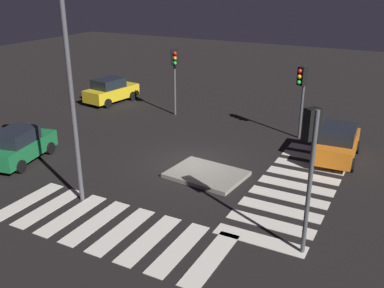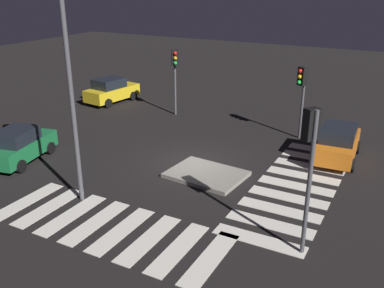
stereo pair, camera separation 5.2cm
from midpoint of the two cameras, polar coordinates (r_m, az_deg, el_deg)
name	(u,v)px [view 1 (the left image)]	position (r m, az deg, el deg)	size (l,w,h in m)	color
ground_plane	(192,164)	(20.54, -0.07, -2.60)	(80.00, 80.00, 0.00)	black
traffic_island	(206,174)	(19.23, 1.85, -4.04)	(3.46, 2.72, 0.18)	gray
car_orange	(338,143)	(21.85, 18.65, 0.14)	(2.05, 4.08, 1.74)	orange
car_yellow	(111,91)	(31.11, -10.73, 6.97)	(2.29, 4.14, 1.73)	gold
car_green	(19,146)	(22.07, -21.96, -0.20)	(2.39, 4.03, 1.66)	#196B38
traffic_light_north	(302,85)	(23.62, 14.27, 7.58)	(0.54, 0.53, 3.95)	#47474C
traffic_light_west	(175,66)	(27.07, -2.36, 10.26)	(0.54, 0.53, 4.18)	#47474C
traffic_light_east	(310,147)	(13.17, 15.29, -0.34)	(0.53, 0.54, 4.79)	#47474C
street_lamp	(67,55)	(16.06, -16.27, 11.24)	(0.56, 0.56, 8.55)	#47474C
crosswalk_near	(109,226)	(15.88, -11.05, -10.65)	(8.75, 3.20, 0.02)	silver
crosswalk_side	(296,186)	(18.92, 13.56, -5.38)	(3.20, 9.90, 0.02)	silver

